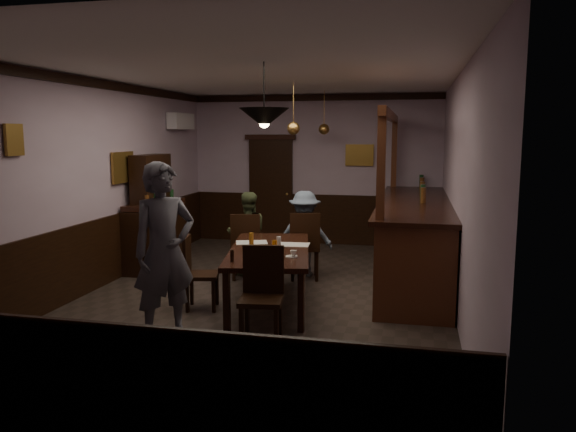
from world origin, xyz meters
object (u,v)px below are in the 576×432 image
(person_seated_right, at_px, (305,233))
(pendant_brass_mid, at_px, (293,128))
(person_standing, at_px, (164,252))
(dining_table, at_px, (270,253))
(chair_side, at_px, (196,269))
(pendant_iron, at_px, (264,118))
(sideboard, at_px, (155,223))
(bar_counter, at_px, (414,237))
(soda_can, at_px, (275,245))
(pendant_brass_far, at_px, (324,129))
(chair_far_right, at_px, (305,243))
(chair_far_left, at_px, (246,243))
(chair_near, at_px, (262,290))
(coffee_cup, at_px, (293,253))
(person_seated_left, at_px, (247,234))

(person_seated_right, xyz_separation_m, pendant_brass_mid, (-0.21, 0.14, 1.63))
(person_standing, bearing_deg, dining_table, 12.65)
(chair_side, xyz_separation_m, pendant_iron, (1.02, -0.41, 1.88))
(sideboard, bearing_deg, pendant_iron, -43.08)
(bar_counter, distance_m, pendant_brass_mid, 2.52)
(person_standing, bearing_deg, chair_side, 45.99)
(chair_side, xyz_separation_m, pendant_brass_mid, (0.81, 2.12, 1.78))
(soda_can, bearing_deg, pendant_brass_mid, 94.51)
(bar_counter, relative_size, pendant_brass_far, 5.60)
(chair_far_right, xyz_separation_m, pendant_iron, (-0.06, -2.11, 1.82))
(chair_far_left, height_order, chair_far_right, chair_far_right)
(chair_far_left, height_order, chair_side, chair_far_left)
(soda_can, bearing_deg, sideboard, 146.36)
(chair_near, bearing_deg, coffee_cup, 71.59)
(dining_table, xyz_separation_m, chair_far_left, (-0.68, 1.16, -0.12))
(dining_table, bearing_deg, person_seated_left, 117.00)
(person_standing, xyz_separation_m, pendant_brass_mid, (0.74, 3.18, 1.33))
(pendant_brass_far, bearing_deg, pendant_iron, -89.85)
(sideboard, height_order, bar_counter, bar_counter)
(chair_far_left, distance_m, person_seated_left, 0.30)
(chair_side, bearing_deg, pendant_brass_mid, -33.62)
(chair_near, xyz_separation_m, chair_side, (-1.12, 0.92, -0.05))
(pendant_brass_mid, bearing_deg, chair_side, -110.90)
(chair_near, xyz_separation_m, pendant_brass_far, (-0.11, 4.81, 1.73))
(chair_far_right, height_order, pendant_brass_mid, pendant_brass_mid)
(soda_can, relative_size, sideboard, 0.06)
(pendant_iron, distance_m, pendant_brass_mid, 2.55)
(chair_near, bearing_deg, dining_table, 93.58)
(person_seated_right, relative_size, pendant_brass_mid, 1.65)
(bar_counter, bearing_deg, chair_far_right, -163.52)
(person_standing, relative_size, pendant_brass_far, 2.38)
(soda_can, bearing_deg, bar_counter, 46.84)
(person_seated_left, distance_m, pendant_brass_mid, 1.80)
(dining_table, height_order, person_seated_left, person_seated_left)
(chair_near, height_order, pendant_brass_mid, pendant_brass_mid)
(person_seated_right, relative_size, sideboard, 0.71)
(soda_can, height_order, pendant_brass_mid, pendant_brass_mid)
(person_standing, height_order, sideboard, person_standing)
(coffee_cup, bearing_deg, dining_table, 121.61)
(dining_table, relative_size, sideboard, 1.25)
(dining_table, height_order, pendant_brass_far, pendant_brass_far)
(pendant_brass_mid, bearing_deg, pendant_brass_far, 83.56)
(sideboard, height_order, pendant_brass_far, pendant_brass_far)
(chair_far_right, height_order, pendant_iron, pendant_iron)
(person_standing, distance_m, person_seated_left, 2.88)
(chair_near, distance_m, pendant_brass_mid, 3.52)
(chair_far_right, distance_m, chair_near, 2.62)
(chair_side, distance_m, person_seated_left, 1.82)
(person_seated_left, height_order, person_seated_right, person_seated_right)
(chair_near, xyz_separation_m, pendant_brass_mid, (-0.31, 3.04, 1.73))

